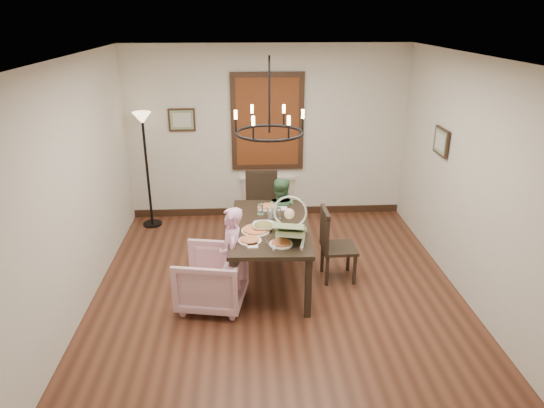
{
  "coord_description": "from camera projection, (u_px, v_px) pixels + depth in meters",
  "views": [
    {
      "loc": [
        -0.36,
        -5.17,
        3.24
      ],
      "look_at": [
        -0.05,
        0.32,
        1.05
      ],
      "focal_mm": 32.0,
      "sensor_mm": 36.0,
      "label": 1
    }
  ],
  "objects": [
    {
      "name": "drinking_glass",
      "position": [
        270.0,
        213.0,
        6.11
      ],
      "size": [
        0.08,
        0.08,
        0.15
      ],
      "primitive_type": "cylinder",
      "color": "silver",
      "rests_on": "dining_table"
    },
    {
      "name": "chandelier",
      "position": [
        269.0,
        133.0,
        5.53
      ],
      "size": [
        0.8,
        0.8,
        0.04
      ],
      "primitive_type": "torus",
      "color": "black",
      "rests_on": "room_shell"
    },
    {
      "name": "seated_man",
      "position": [
        279.0,
        223.0,
        6.8
      ],
      "size": [
        0.55,
        0.48,
        0.94
      ],
      "primitive_type": "imported",
      "rotation": [
        0.0,
        0.0,
        2.84
      ],
      "color": "#447349",
      "rests_on": "room_shell"
    },
    {
      "name": "window_blinds",
      "position": [
        267.0,
        122.0,
        7.7
      ],
      "size": [
        1.0,
        0.03,
        1.4
      ],
      "primitive_type": "cube",
      "color": "#632F13",
      "rests_on": "room_shell"
    },
    {
      "name": "salad_bowl",
      "position": [
        264.0,
        226.0,
        5.83
      ],
      "size": [
        0.33,
        0.33,
        0.08
      ],
      "primitive_type": "imported",
      "color": "white",
      "rests_on": "dining_table"
    },
    {
      "name": "picture_right",
      "position": [
        441.0,
        142.0,
        6.35
      ],
      "size": [
        0.03,
        0.42,
        0.36
      ],
      "primitive_type": "cube",
      "rotation": [
        0.0,
        0.0,
        1.57
      ],
      "color": "black",
      "rests_on": "room_shell"
    },
    {
      "name": "elderly_woman",
      "position": [
        232.0,
        264.0,
        5.65
      ],
      "size": [
        0.25,
        0.37,
        1.0
      ],
      "primitive_type": "imported",
      "rotation": [
        0.0,
        0.0,
        -1.53
      ],
      "color": "#ECA6CE",
      "rests_on": "room_shell"
    },
    {
      "name": "armchair",
      "position": [
        211.0,
        278.0,
        5.65
      ],
      "size": [
        0.88,
        0.86,
        0.69
      ],
      "primitive_type": "imported",
      "rotation": [
        0.0,
        0.0,
        -1.75
      ],
      "color": "#E8B1C8",
      "rests_on": "room_shell"
    },
    {
      "name": "dining_table",
      "position": [
        270.0,
        231.0,
        5.99
      ],
      "size": [
        1.01,
        1.73,
        0.79
      ],
      "rotation": [
        0.0,
        0.0,
        -0.04
      ],
      "color": "black",
      "rests_on": "room_shell"
    },
    {
      "name": "chair_far",
      "position": [
        262.0,
        209.0,
        7.13
      ],
      "size": [
        0.48,
        0.48,
        1.08
      ],
      "primitive_type": null,
      "rotation": [
        0.0,
        0.0,
        0.02
      ],
      "color": "black",
      "rests_on": "room_shell"
    },
    {
      "name": "picture_back",
      "position": [
        182.0,
        120.0,
        7.62
      ],
      "size": [
        0.42,
        0.03,
        0.36
      ],
      "primitive_type": "cube",
      "color": "black",
      "rests_on": "room_shell"
    },
    {
      "name": "chair_right",
      "position": [
        339.0,
        244.0,
        6.16
      ],
      "size": [
        0.44,
        0.44,
        0.97
      ],
      "primitive_type": null,
      "rotation": [
        0.0,
        0.0,
        1.6
      ],
      "color": "black",
      "rests_on": "room_shell"
    },
    {
      "name": "radiator",
      "position": [
        268.0,
        195.0,
        8.19
      ],
      "size": [
        0.92,
        0.12,
        0.62
      ],
      "primitive_type": null,
      "color": "silver",
      "rests_on": "room_shell"
    },
    {
      "name": "baby_bouncer",
      "position": [
        290.0,
        226.0,
        5.48
      ],
      "size": [
        0.51,
        0.63,
        0.37
      ],
      "primitive_type": null,
      "rotation": [
        0.0,
        0.0,
        -0.2
      ],
      "color": "#BFE39C",
      "rests_on": "dining_table"
    },
    {
      "name": "pizza_platter",
      "position": [
        256.0,
        230.0,
        5.77
      ],
      "size": [
        0.34,
        0.34,
        0.04
      ],
      "primitive_type": "cylinder",
      "color": "tan",
      "rests_on": "dining_table"
    },
    {
      "name": "room_shell",
      "position": [
        276.0,
        175.0,
        5.84
      ],
      "size": [
        4.51,
        5.0,
        2.81
      ],
      "color": "#582F1E",
      "rests_on": "ground"
    },
    {
      "name": "floor_lamp",
      "position": [
        147.0,
        172.0,
        7.58
      ],
      "size": [
        0.3,
        0.3,
        1.8
      ],
      "primitive_type": null,
      "color": "black",
      "rests_on": "room_shell"
    }
  ]
}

